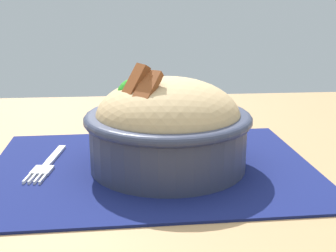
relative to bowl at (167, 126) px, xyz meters
The scene contains 4 objects.
table 0.14m from the bowl, 12.74° to the left, with size 1.18×0.86×0.78m.
placemat 0.05m from the bowl, ahead, with size 0.39×0.29×0.00m, color #11194C.
bowl is the anchor object (origin of this frame).
fork 0.15m from the bowl, ahead, with size 0.03×0.12×0.00m.
Camera 1 is at (-0.01, 0.49, 0.98)m, focal length 47.84 mm.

